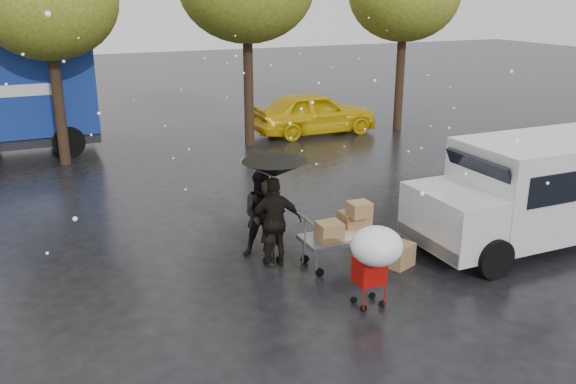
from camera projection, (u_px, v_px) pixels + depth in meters
name	position (u px, v px, depth m)	size (l,w,h in m)	color
ground	(313.00, 275.00, 11.29)	(90.00, 90.00, 0.00)	black
person_pink	(272.00, 222.00, 11.56)	(0.61, 0.40, 1.68)	black
person_middle	(264.00, 214.00, 11.88)	(0.85, 0.66, 1.75)	black
person_black	(275.00, 222.00, 11.46)	(1.03, 0.43, 1.75)	black
umbrella_pink	(271.00, 169.00, 11.23)	(1.14, 1.14, 2.04)	#4C4C4C
umbrella_black	(275.00, 169.00, 11.13)	(1.21, 1.21, 2.07)	#4C4C4C
vendor_cart	(345.00, 228.00, 11.56)	(1.52, 0.80, 1.27)	slate
shopping_cart	(376.00, 250.00, 9.75)	(0.84, 0.84, 1.46)	#AC0E09
white_van	(535.00, 190.00, 12.39)	(4.91, 2.18, 2.20)	silver
box_ground_near	(399.00, 255.00, 11.61)	(0.51, 0.41, 0.46)	olive
box_ground_far	(371.00, 242.00, 12.36)	(0.43, 0.33, 0.33)	olive
yellow_taxi	(314.00, 113.00, 22.32)	(1.85, 4.59, 1.56)	#DFB50B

